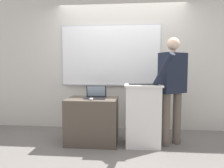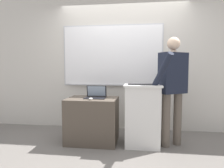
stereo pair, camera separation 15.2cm
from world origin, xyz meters
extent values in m
plane|color=slate|center=(0.00, 0.00, 0.00)|extent=(30.00, 30.00, 0.00)
cube|color=beige|center=(0.00, 1.27, 1.44)|extent=(6.40, 0.12, 2.88)
cube|color=#B7B7BC|center=(-0.21, 1.20, 1.49)|extent=(2.01, 0.02, 1.22)
cube|color=white|center=(-0.21, 1.20, 1.49)|extent=(1.96, 0.02, 1.17)
cube|color=#B7B7BC|center=(-0.21, 1.18, 0.90)|extent=(1.76, 0.04, 0.02)
cube|color=silver|center=(0.39, 0.35, 0.48)|extent=(0.53, 0.42, 0.95)
cube|color=silver|center=(0.39, 0.35, 0.97)|extent=(0.58, 0.45, 0.03)
cube|color=#4C4238|center=(-0.44, 0.42, 0.37)|extent=(0.83, 0.62, 0.74)
cylinder|color=brown|center=(0.75, 0.36, 0.42)|extent=(0.13, 0.13, 0.84)
cylinder|color=brown|center=(0.95, 0.48, 0.42)|extent=(0.13, 0.13, 0.84)
cube|color=black|center=(0.85, 0.42, 1.16)|extent=(0.47, 0.40, 0.63)
cylinder|color=beige|center=(0.85, 0.42, 1.50)|extent=(0.09, 0.09, 0.04)
sphere|color=beige|center=(0.85, 0.42, 1.62)|extent=(0.20, 0.20, 0.20)
cylinder|color=black|center=(0.65, 0.11, 1.20)|extent=(0.30, 0.42, 0.53)
cylinder|color=black|center=(1.05, 0.54, 1.14)|extent=(0.08, 0.08, 0.60)
cube|color=black|center=(-0.39, 0.39, 0.75)|extent=(0.35, 0.22, 0.01)
cube|color=black|center=(-0.39, 0.52, 0.85)|extent=(0.34, 0.04, 0.19)
cube|color=#8C9EB2|center=(-0.39, 0.51, 0.85)|extent=(0.31, 0.03, 0.17)
cube|color=#2D2D30|center=(0.36, 0.29, 0.99)|extent=(0.40, 0.11, 0.02)
ellipsoid|color=silver|center=(-0.42, 0.23, 0.76)|extent=(0.06, 0.10, 0.03)
camera|label=1|loc=(0.17, -2.82, 1.24)|focal=32.00mm
camera|label=2|loc=(0.32, -2.80, 1.24)|focal=32.00mm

